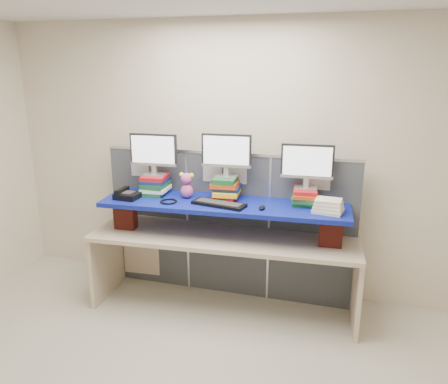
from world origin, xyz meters
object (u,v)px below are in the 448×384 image
(desk, at_px, (224,249))
(keyboard, at_px, (219,204))
(monitor_right, at_px, (307,164))
(monitor_center, at_px, (226,153))
(desk_phone, at_px, (127,195))
(blue_board, at_px, (224,204))
(monitor_left, at_px, (154,152))

(desk, distance_m, keyboard, 0.51)
(desk, distance_m, monitor_right, 1.15)
(monitor_center, bearing_deg, desk_phone, -167.97)
(monitor_right, bearing_deg, blue_board, -170.99)
(desk, bearing_deg, monitor_left, 170.81)
(desk, height_order, monitor_left, monitor_left)
(monitor_left, relative_size, desk_phone, 2.03)
(monitor_center, distance_m, desk_phone, 1.05)
(monitor_right, distance_m, keyboard, 0.88)
(blue_board, distance_m, monitor_left, 0.87)
(monitor_center, bearing_deg, monitor_left, 180.00)
(monitor_center, distance_m, monitor_right, 0.75)
(monitor_center, bearing_deg, blue_board, -88.10)
(monitor_left, xyz_separation_m, desk_phone, (-0.20, -0.21, -0.39))
(monitor_left, bearing_deg, monitor_center, -0.00)
(monitor_right, bearing_deg, monitor_left, -180.00)
(blue_board, relative_size, monitor_left, 4.90)
(desk, bearing_deg, keyboard, -103.09)
(monitor_left, bearing_deg, desk, -9.19)
(monitor_left, relative_size, monitor_right, 1.00)
(blue_board, height_order, keyboard, keyboard)
(desk, xyz_separation_m, keyboard, (-0.02, -0.10, 0.50))
(keyboard, height_order, desk_phone, desk_phone)
(blue_board, distance_m, desk_phone, 0.95)
(desk_phone, bearing_deg, monitor_left, 50.38)
(desk, relative_size, monitor_right, 5.48)
(blue_board, height_order, desk_phone, desk_phone)
(monitor_center, bearing_deg, desk, -88.10)
(desk, xyz_separation_m, monitor_center, (-0.01, 0.12, 0.93))
(blue_board, bearing_deg, keyboard, -103.09)
(blue_board, xyz_separation_m, monitor_center, (-0.01, 0.12, 0.47))
(desk_phone, bearing_deg, keyboard, 5.62)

